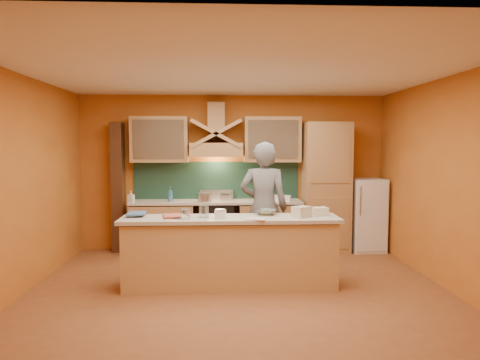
{
  "coord_description": "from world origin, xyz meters",
  "views": [
    {
      "loc": [
        -0.23,
        -5.32,
        1.89
      ],
      "look_at": [
        0.06,
        0.9,
        1.39
      ],
      "focal_mm": 32.0,
      "sensor_mm": 36.0,
      "label": 1
    }
  ],
  "objects_px": {
    "stove": "(217,227)",
    "fridge": "(366,215)",
    "mixing_bowl": "(266,212)",
    "person": "(264,208)",
    "kitchen_scale": "(220,214)"
  },
  "relations": [
    {
      "from": "stove",
      "to": "fridge",
      "type": "height_order",
      "value": "fridge"
    },
    {
      "from": "stove",
      "to": "mixing_bowl",
      "type": "xyz_separation_m",
      "value": [
        0.7,
        -1.72,
        0.53
      ]
    },
    {
      "from": "stove",
      "to": "mixing_bowl",
      "type": "distance_m",
      "value": 1.93
    },
    {
      "from": "fridge",
      "to": "mixing_bowl",
      "type": "distance_m",
      "value": 2.66
    },
    {
      "from": "stove",
      "to": "mixing_bowl",
      "type": "relative_size",
      "value": 3.08
    },
    {
      "from": "person",
      "to": "kitchen_scale",
      "type": "distance_m",
      "value": 0.97
    },
    {
      "from": "fridge",
      "to": "kitchen_scale",
      "type": "xyz_separation_m",
      "value": [
        -2.63,
        -1.99,
        0.35
      ]
    },
    {
      "from": "stove",
      "to": "fridge",
      "type": "xyz_separation_m",
      "value": [
        2.7,
        0.0,
        0.2
      ]
    },
    {
      "from": "kitchen_scale",
      "to": "mixing_bowl",
      "type": "relative_size",
      "value": 0.43
    },
    {
      "from": "person",
      "to": "fridge",
      "type": "bearing_deg",
      "value": -136.05
    },
    {
      "from": "stove",
      "to": "kitchen_scale",
      "type": "bearing_deg",
      "value": -88.0
    },
    {
      "from": "mixing_bowl",
      "to": "kitchen_scale",
      "type": "bearing_deg",
      "value": -157.2
    },
    {
      "from": "stove",
      "to": "fridge",
      "type": "distance_m",
      "value": 2.71
    },
    {
      "from": "stove",
      "to": "fridge",
      "type": "bearing_deg",
      "value": 0.0
    },
    {
      "from": "stove",
      "to": "fridge",
      "type": "relative_size",
      "value": 0.69
    }
  ]
}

